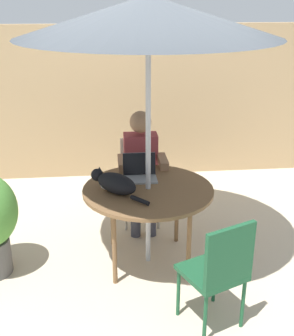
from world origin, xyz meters
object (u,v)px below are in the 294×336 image
Objects in this scene: person_seated at (141,164)px; cat at (114,183)px; chair_occupied at (140,174)px; patio_umbrella at (148,17)px; laptop at (140,171)px; chair_empty at (220,268)px; patio_table at (148,194)px.

person_seated is 0.80m from cat.
chair_occupied is 0.72× the size of person_seated.
patio_umbrella is 1.37m from cat.
person_seated is at bearing 68.16° from cat.
person_seated reaches higher than laptop.
cat is (-0.70, 0.89, 0.29)m from chair_empty.
patio_table is 0.33m from cat.
patio_umbrella is at bearing 9.23° from cat.
chair_occupied is 0.98m from cat.
patio_umbrella is at bearing -90.00° from person_seated.
person_seated is at bearing 104.18° from chair_empty.
laptop is (-0.46, 1.19, 0.27)m from chair_empty.
person_seated reaches higher than chair_empty.
person_seated is (0.00, 0.68, 0.01)m from patio_table.
chair_empty is 1.30m from laptop.
chair_empty is at bearing -75.82° from person_seated.
cat is at bearing -129.06° from laptop.
cat is (-0.29, -0.89, 0.29)m from chair_occupied.
chair_occupied is 0.23m from person_seated.
patio_umbrella reaches higher than chair_occupied.
patio_umbrella reaches higher than person_seated.
chair_occupied is 0.65m from laptop.
patio_table is 3.80× the size of laptop.
patio_umbrella is 7.67× the size of laptop.
person_seated is 4.09× the size of laptop.
chair_empty is (0.41, -0.94, -1.63)m from patio_umbrella.
patio_table is at bearing 113.61° from chair_empty.
patio_table is 1.28× the size of chair_occupied.
chair_empty is at bearing -51.68° from cat.
patio_table is 0.93× the size of person_seated.
patio_umbrella reaches higher than laptop.
chair_empty is 0.72× the size of person_seated.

